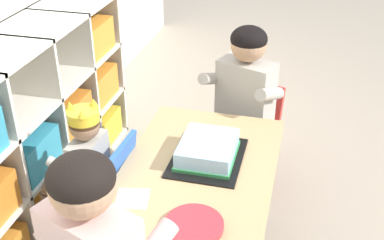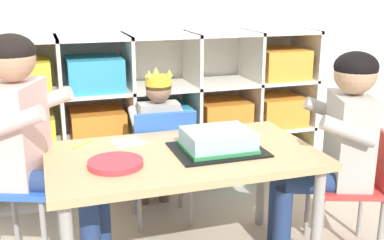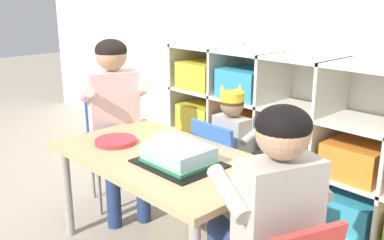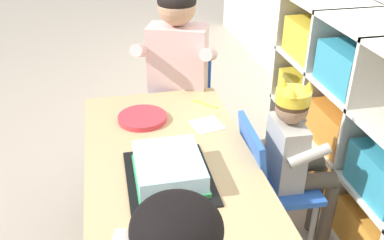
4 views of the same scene
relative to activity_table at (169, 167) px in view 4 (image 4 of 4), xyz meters
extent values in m
cube|color=silver|center=(-0.86, 0.98, -0.01)|extent=(0.02, 0.40, 0.98)
cube|color=silver|center=(-0.46, 0.98, -0.01)|extent=(0.02, 0.40, 0.98)
cube|color=silver|center=(-0.05, 0.98, -0.01)|extent=(0.02, 0.40, 0.98)
cube|color=orange|center=(-0.25, 0.96, -0.38)|extent=(0.32, 0.32, 0.19)
cube|color=orange|center=(0.15, 0.96, -0.38)|extent=(0.32, 0.32, 0.19)
cube|color=yellow|center=(-0.66, 0.96, -0.07)|extent=(0.32, 0.32, 0.19)
cube|color=orange|center=(-0.25, 0.96, -0.07)|extent=(0.32, 0.32, 0.19)
cube|color=yellow|center=(-0.66, 0.96, 0.25)|extent=(0.32, 0.32, 0.19)
cube|color=teal|center=(-0.25, 0.96, 0.25)|extent=(0.32, 0.32, 0.19)
cube|color=tan|center=(0.00, 0.00, 0.04)|extent=(1.15, 0.66, 0.03)
cylinder|color=#9E9993|center=(-0.52, -0.27, -0.24)|extent=(0.05, 0.05, 0.53)
cylinder|color=#9E9993|center=(-0.52, 0.27, -0.24)|extent=(0.05, 0.05, 0.53)
cube|color=blue|center=(0.02, 0.49, -0.14)|extent=(0.35, 0.30, 0.03)
cube|color=blue|center=(0.01, 0.35, 0.01)|extent=(0.31, 0.08, 0.28)
cylinder|color=gray|center=(0.16, 0.59, -0.33)|extent=(0.02, 0.02, 0.35)
cylinder|color=gray|center=(-0.11, 0.60, -0.33)|extent=(0.02, 0.02, 0.35)
cylinder|color=gray|center=(0.15, 0.37, -0.33)|extent=(0.02, 0.02, 0.35)
cylinder|color=gray|center=(-0.12, 0.38, -0.33)|extent=(0.02, 0.02, 0.35)
cube|color=#B2ADA3|center=(0.02, 0.50, 0.02)|extent=(0.21, 0.12, 0.29)
sphere|color=#997051|center=(0.02, 0.50, 0.23)|extent=(0.13, 0.13, 0.13)
ellipsoid|color=#472D19|center=(0.02, 0.50, 0.25)|extent=(0.14, 0.14, 0.10)
cylinder|color=yellow|center=(0.02, 0.50, 0.28)|extent=(0.14, 0.14, 0.05)
cone|color=yellow|center=(0.02, 0.55, 0.32)|extent=(0.04, 0.04, 0.04)
cone|color=yellow|center=(0.07, 0.47, 0.32)|extent=(0.04, 0.04, 0.04)
cone|color=yellow|center=(-0.03, 0.47, 0.32)|extent=(0.04, 0.04, 0.04)
cylinder|color=brown|center=(0.09, 0.60, -0.10)|extent=(0.08, 0.21, 0.07)
cylinder|color=brown|center=(-0.04, 0.60, -0.10)|extent=(0.08, 0.21, 0.07)
cylinder|color=brown|center=(0.09, 0.70, -0.32)|extent=(0.06, 0.06, 0.37)
cylinder|color=brown|center=(-0.03, 0.71, -0.32)|extent=(0.06, 0.06, 0.37)
cylinder|color=#B2ADA3|center=(0.15, 0.53, 0.08)|extent=(0.05, 0.17, 0.10)
cylinder|color=#B2ADA3|center=(-0.10, 0.54, 0.08)|extent=(0.05, 0.17, 0.10)
cube|color=blue|center=(-0.66, 0.16, -0.05)|extent=(0.41, 0.43, 0.03)
cube|color=blue|center=(-0.80, 0.21, 0.08)|extent=(0.17, 0.32, 0.23)
cylinder|color=gray|center=(-0.60, -0.02, -0.28)|extent=(0.02, 0.02, 0.44)
cylinder|color=gray|center=(-0.49, 0.24, -0.28)|extent=(0.02, 0.02, 0.44)
cylinder|color=gray|center=(-0.83, 0.07, -0.28)|extent=(0.02, 0.02, 0.44)
cylinder|color=gray|center=(-0.73, 0.34, -0.28)|extent=(0.02, 0.02, 0.44)
cube|color=beige|center=(-0.66, 0.16, 0.17)|extent=(0.26, 0.34, 0.42)
sphere|color=tan|center=(-0.66, 0.16, 0.48)|extent=(0.19, 0.19, 0.19)
ellipsoid|color=black|center=(-0.66, 0.16, 0.50)|extent=(0.19, 0.19, 0.14)
cylinder|color=navy|center=(-0.55, 0.02, -0.01)|extent=(0.32, 0.20, 0.10)
cylinder|color=navy|center=(-0.49, 0.19, -0.01)|extent=(0.32, 0.20, 0.10)
cylinder|color=navy|center=(-0.42, -0.04, -0.27)|extent=(0.08, 0.08, 0.46)
cylinder|color=navy|center=(-0.35, 0.13, -0.27)|extent=(0.08, 0.08, 0.46)
cylinder|color=beige|center=(-0.67, -0.02, 0.26)|extent=(0.25, 0.15, 0.14)
cylinder|color=beige|center=(-0.54, 0.29, 0.26)|extent=(0.25, 0.15, 0.14)
sphere|color=tan|center=(0.77, -0.10, 0.38)|extent=(0.19, 0.19, 0.19)
ellipsoid|color=black|center=(0.77, -0.10, 0.41)|extent=(0.19, 0.19, 0.14)
cube|color=black|center=(0.15, -0.02, 0.06)|extent=(0.39, 0.31, 0.01)
cube|color=#9ED1EF|center=(0.15, -0.02, 0.11)|extent=(0.28, 0.24, 0.08)
cube|color=#338E4C|center=(0.15, -0.02, 0.08)|extent=(0.30, 0.25, 0.02)
cylinder|color=#DB333D|center=(-0.30, -0.07, 0.07)|extent=(0.22, 0.22, 0.02)
cube|color=white|center=(-0.20, 0.21, 0.06)|extent=(0.15, 0.15, 0.00)
cube|color=yellow|center=(-0.38, 0.25, 0.06)|extent=(0.08, 0.08, 0.00)
cube|color=yellow|center=(-0.44, 0.21, 0.06)|extent=(0.04, 0.04, 0.00)
camera|label=1|loc=(-1.64, -0.40, 1.31)|focal=46.18mm
camera|label=2|loc=(-0.56, -1.84, 0.75)|focal=44.28mm
camera|label=3|loc=(1.57, -1.28, 0.83)|focal=40.42mm
camera|label=4|loc=(1.40, -0.20, 1.03)|focal=40.04mm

